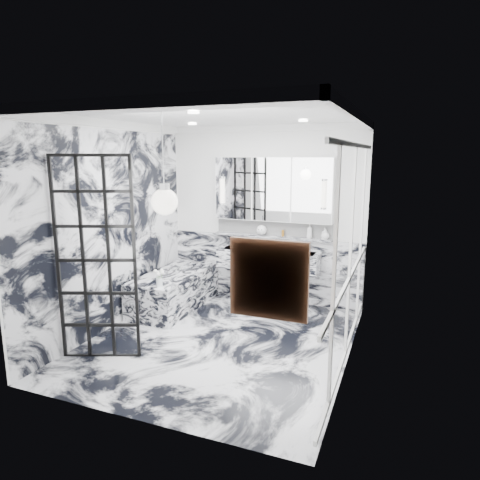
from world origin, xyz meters
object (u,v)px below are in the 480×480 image
at_px(crittall_door, 96,260).
at_px(mirror_cabinet, 273,189).
at_px(bathtub, 174,290).
at_px(trough_sink, 268,260).

distance_m(crittall_door, mirror_cabinet, 2.98).
xyz_separation_m(mirror_cabinet, bathtub, (-1.32, -0.83, -1.54)).
bearing_deg(bathtub, crittall_door, -88.55).
relative_size(trough_sink, bathtub, 0.97).
bearing_deg(trough_sink, crittall_door, -117.62).
bearing_deg(trough_sink, mirror_cabinet, 90.00).
bearing_deg(crittall_door, bathtub, 70.25).
height_order(trough_sink, bathtub, trough_sink).
distance_m(trough_sink, bathtub, 1.55).
distance_m(crittall_door, bathtub, 2.00).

